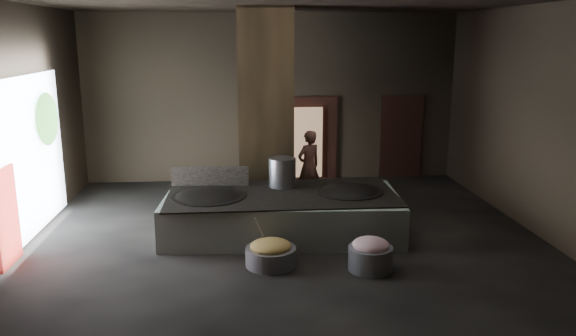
{
  "coord_description": "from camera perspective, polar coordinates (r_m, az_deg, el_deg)",
  "views": [
    {
      "loc": [
        -0.86,
        -10.63,
        3.87
      ],
      "look_at": [
        0.1,
        0.48,
        1.25
      ],
      "focal_mm": 35.0,
      "sensor_mm": 36.0,
      "label": 1
    }
  ],
  "objects": [
    {
      "name": "pillar",
      "position": [
        12.65,
        -2.35,
        5.85
      ],
      "size": [
        1.2,
        1.2,
        4.5
      ],
      "primitive_type": "cube",
      "color": "black",
      "rests_on": "ground"
    },
    {
      "name": "wok_left",
      "position": [
        11.11,
        -8.09,
        -3.23
      ],
      "size": [
        1.45,
        1.45,
        0.4
      ],
      "primitive_type": "ellipsoid",
      "color": "black",
      "rests_on": "hearth_platform"
    },
    {
      "name": "hearth_platform",
      "position": [
        11.27,
        -0.61,
        -4.71
      ],
      "size": [
        4.74,
        2.49,
        0.8
      ],
      "primitive_type": "cube",
      "rotation": [
        0.0,
        0.0,
        -0.06
      ],
      "color": "beige",
      "rests_on": "ground"
    },
    {
      "name": "meat_basin",
      "position": [
        9.72,
        8.36,
        -9.06
      ],
      "size": [
        0.93,
        0.93,
        0.41
      ],
      "primitive_type": "cylinder",
      "rotation": [
        0.0,
        0.0,
        -0.29
      ],
      "color": "gray",
      "rests_on": "ground"
    },
    {
      "name": "doorway_far_glow",
      "position": [
        16.12,
        10.81,
        2.9
      ],
      "size": [
        0.86,
        0.04,
        2.04
      ],
      "primitive_type": "cube",
      "color": "#8C6647",
      "rests_on": "ground"
    },
    {
      "name": "front_wall",
      "position": [
        6.35,
        3.05,
        -1.55
      ],
      "size": [
        10.0,
        0.1,
        4.5
      ],
      "primitive_type": "cube",
      "color": "black",
      "rests_on": "ground"
    },
    {
      "name": "tree_silhouette",
      "position": [
        12.69,
        -23.27,
        4.58
      ],
      "size": [
        0.28,
        1.1,
        1.1
      ],
      "primitive_type": "ellipsoid",
      "color": "#194714",
      "rests_on": "left_opening"
    },
    {
      "name": "doorway_near_glow",
      "position": [
        15.33,
        1.99,
        2.6
      ],
      "size": [
        0.82,
        0.04,
        1.93
      ],
      "primitive_type": "cube",
      "color": "#8C6647",
      "rests_on": "ground"
    },
    {
      "name": "stock_pot",
      "position": [
        11.6,
        -0.58,
        -0.44
      ],
      "size": [
        0.56,
        0.56,
        0.6
      ],
      "primitive_type": "cylinder",
      "color": "gray",
      "rests_on": "hearth_platform"
    },
    {
      "name": "meat_fill",
      "position": [
        9.63,
        8.41,
        -7.72
      ],
      "size": [
        0.62,
        0.62,
        0.24
      ],
      "primitive_type": "ellipsoid",
      "color": "#C87889",
      "rests_on": "meat_basin"
    },
    {
      "name": "splash_guard",
      "position": [
        11.81,
        -7.93,
        -0.83
      ],
      "size": [
        1.6,
        0.16,
        0.4
      ],
      "primitive_type": "cube",
      "rotation": [
        0.0,
        0.0,
        -0.06
      ],
      "color": "black",
      "rests_on": "hearth_platform"
    },
    {
      "name": "doorway_far",
      "position": [
        15.97,
        11.39,
        2.96
      ],
      "size": [
        1.18,
        0.08,
        2.38
      ],
      "primitive_type": "cube",
      "color": "black",
      "rests_on": "ground"
    },
    {
      "name": "wok_right_rim",
      "position": [
        11.37,
        6.17,
        -2.42
      ],
      "size": [
        1.38,
        1.38,
        0.05
      ],
      "primitive_type": "cylinder",
      "color": "black",
      "rests_on": "hearth_platform"
    },
    {
      "name": "pavilion_sliver",
      "position": [
        10.78,
        -26.66,
        -4.5
      ],
      "size": [
        0.05,
        0.9,
        1.7
      ],
      "primitive_type": "cube",
      "color": "maroon",
      "rests_on": "ground"
    },
    {
      "name": "veg_basin",
      "position": [
        9.82,
        -1.76,
        -8.96
      ],
      "size": [
        1.15,
        1.15,
        0.32
      ],
      "primitive_type": "cylinder",
      "rotation": [
        0.0,
        0.0,
        -0.4
      ],
      "color": "gray",
      "rests_on": "ground"
    },
    {
      "name": "platform_cap",
      "position": [
        11.15,
        -0.62,
        -2.68
      ],
      "size": [
        4.51,
        2.17,
        0.03
      ],
      "primitive_type": "cube",
      "color": "black",
      "rests_on": "hearth_platform"
    },
    {
      "name": "floor",
      "position": [
        11.37,
        -0.27,
        -6.96
      ],
      "size": [
        10.0,
        9.0,
        0.1
      ],
      "primitive_type": "cube",
      "color": "black",
      "rests_on": "ground"
    },
    {
      "name": "doorway_near",
      "position": [
        15.47,
        2.82,
        2.89
      ],
      "size": [
        1.18,
        0.08,
        2.38
      ],
      "primitive_type": "cube",
      "color": "black",
      "rests_on": "ground"
    },
    {
      "name": "left_wall",
      "position": [
        11.54,
        -26.2,
        3.79
      ],
      "size": [
        0.1,
        9.0,
        4.5
      ],
      "primitive_type": "cube",
      "color": "black",
      "rests_on": "ground"
    },
    {
      "name": "ladle",
      "position": [
        9.82,
        -2.71,
        -6.56
      ],
      "size": [
        0.28,
        0.25,
        0.62
      ],
      "primitive_type": "cylinder",
      "rotation": [
        0.49,
        0.0,
        -0.84
      ],
      "color": "gray",
      "rests_on": "veg_basin"
    },
    {
      "name": "wok_right",
      "position": [
        11.39,
        6.16,
        -2.76
      ],
      "size": [
        1.35,
        1.35,
        0.38
      ],
      "primitive_type": "ellipsoid",
      "color": "black",
      "rests_on": "hearth_platform"
    },
    {
      "name": "right_wall",
      "position": [
        12.28,
        24.0,
        4.49
      ],
      "size": [
        0.1,
        9.0,
        4.5
      ],
      "primitive_type": "cube",
      "color": "black",
      "rests_on": "ground"
    },
    {
      "name": "cook",
      "position": [
        13.36,
        2.12,
        0.19
      ],
      "size": [
        0.75,
        0.66,
        1.72
      ],
      "primitive_type": "imported",
      "rotation": [
        0.0,
        0.0,
        3.66
      ],
      "color": "#8E5848",
      "rests_on": "ground"
    },
    {
      "name": "back_wall",
      "position": [
        15.29,
        -1.68,
        7.13
      ],
      "size": [
        10.0,
        0.1,
        4.5
      ],
      "primitive_type": "cube",
      "color": "black",
      "rests_on": "ground"
    },
    {
      "name": "left_opening",
      "position": [
        11.8,
        -25.09,
        0.87
      ],
      "size": [
        0.04,
        4.2,
        3.1
      ],
      "primitive_type": "cube",
      "color": "white",
      "rests_on": "ground"
    },
    {
      "name": "wok_left_rim",
      "position": [
        11.09,
        -8.1,
        -2.88
      ],
      "size": [
        1.48,
        1.48,
        0.05
      ],
      "primitive_type": "cylinder",
      "color": "black",
      "rests_on": "hearth_platform"
    },
    {
      "name": "veg_fill",
      "position": [
        9.75,
        -1.77,
        -7.94
      ],
      "size": [
        0.72,
        0.72,
        0.22
      ],
      "primitive_type": "ellipsoid",
      "color": "#8C9A4A",
      "rests_on": "veg_basin"
    }
  ]
}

